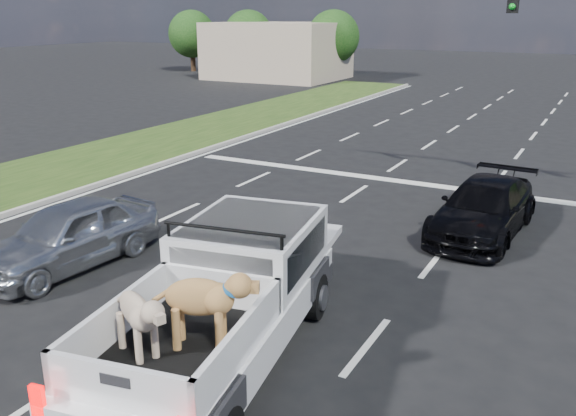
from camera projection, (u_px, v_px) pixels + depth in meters
name	position (u px, v px, depth m)	size (l,w,h in m)	color
ground	(272.00, 322.00, 10.63)	(160.00, 160.00, 0.00)	black
road_markings	(395.00, 216.00, 16.13)	(17.75, 60.00, 0.01)	silver
grass_median_left	(67.00, 169.00, 20.83)	(5.00, 60.00, 0.10)	#1E3C12
curb_left	(121.00, 177.00, 19.72)	(0.15, 60.00, 0.14)	#A19C93
building_left	(278.00, 51.00, 49.16)	(10.00, 8.00, 4.40)	tan
tree_far_a	(192.00, 34.00, 55.01)	(4.20, 4.20, 5.40)	#332114
tree_far_b	(248.00, 35.00, 52.30)	(4.20, 4.20, 5.40)	#332114
tree_far_c	(333.00, 37.00, 48.70)	(4.20, 4.20, 5.40)	#332114
pickup_truck	(224.00, 299.00, 9.23)	(2.99, 5.98, 2.14)	black
silver_sedan	(68.00, 235.00, 12.77)	(1.66, 4.13, 1.41)	#BBBDC3
black_coupe	(484.00, 208.00, 14.66)	(1.82, 4.49, 1.30)	black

